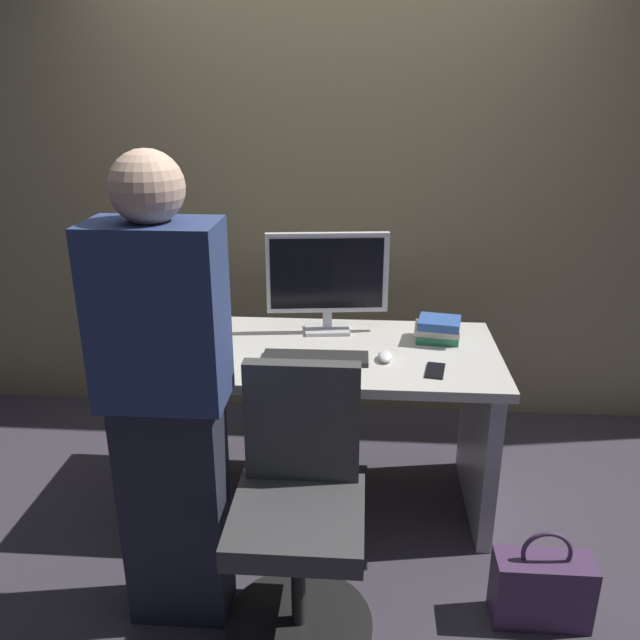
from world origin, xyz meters
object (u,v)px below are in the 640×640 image
at_px(cup_near_keyboard, 204,348).
at_px(book_stack, 438,329).
at_px(keyboard, 316,358).
at_px(monitor, 327,277).
at_px(mouse, 385,356).
at_px(handbag, 542,588).
at_px(cell_phone, 435,371).
at_px(desk, 321,397).
at_px(person_at_desk, 167,402).
at_px(office_chair, 299,517).

xyz_separation_m(cup_near_keyboard, book_stack, (0.97, 0.27, 0.01)).
bearing_deg(keyboard, book_stack, 24.77).
distance_m(monitor, mouse, 0.47).
xyz_separation_m(cup_near_keyboard, handbag, (1.30, -0.52, -0.66)).
bearing_deg(cell_phone, monitor, 148.27).
distance_m(keyboard, handbag, 1.18).
height_order(mouse, cup_near_keyboard, cup_near_keyboard).
bearing_deg(mouse, cup_near_keyboard, -176.93).
bearing_deg(book_stack, monitor, 170.53).
height_order(keyboard, cell_phone, keyboard).
relative_size(desk, person_at_desk, 0.92).
relative_size(keyboard, cell_phone, 2.99).
xyz_separation_m(person_at_desk, monitor, (0.47, 0.90, 0.16)).
relative_size(mouse, handbag, 0.26).
relative_size(office_chair, mouse, 9.40).
distance_m(book_stack, cell_phone, 0.33).
xyz_separation_m(office_chair, keyboard, (0.01, 0.59, 0.33)).
bearing_deg(office_chair, book_stack, 57.78).
distance_m(cup_near_keyboard, book_stack, 1.01).
relative_size(desk, keyboard, 3.50).
bearing_deg(monitor, desk, -93.83).
relative_size(person_at_desk, keyboard, 3.81).
bearing_deg(keyboard, monitor, 84.51).
height_order(desk, mouse, mouse).
distance_m(desk, person_at_desk, 0.89).
distance_m(office_chair, monitor, 1.08).
xyz_separation_m(cell_phone, handbag, (0.37, -0.47, -0.62)).
xyz_separation_m(office_chair, cup_near_keyboard, (-0.45, 0.57, 0.37)).
distance_m(desk, book_stack, 0.59).
bearing_deg(keyboard, cell_phone, -9.81).
height_order(person_at_desk, cell_phone, person_at_desk).
distance_m(person_at_desk, cell_phone, 1.05).
height_order(desk, monitor, monitor).
height_order(cell_phone, handbag, cell_phone).
distance_m(desk, cup_near_keyboard, 0.56).
bearing_deg(mouse, office_chair, -115.67).
xyz_separation_m(person_at_desk, cell_phone, (0.91, 0.50, -0.09)).
bearing_deg(cell_phone, keyboard, -178.87).
xyz_separation_m(desk, person_at_desk, (-0.45, -0.69, 0.32)).
bearing_deg(person_at_desk, mouse, 39.50).
bearing_deg(person_at_desk, cup_near_keyboard, 91.80).
bearing_deg(office_chair, person_at_desk, 178.02).
bearing_deg(book_stack, person_at_desk, -139.31).
distance_m(mouse, cell_phone, 0.22).
distance_m(cup_near_keyboard, handbag, 1.55).
height_order(person_at_desk, book_stack, person_at_desk).
distance_m(keyboard, mouse, 0.28).
bearing_deg(office_chair, monitor, 87.64).
bearing_deg(keyboard, handbag, -33.62).
bearing_deg(book_stack, cell_phone, -97.04).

